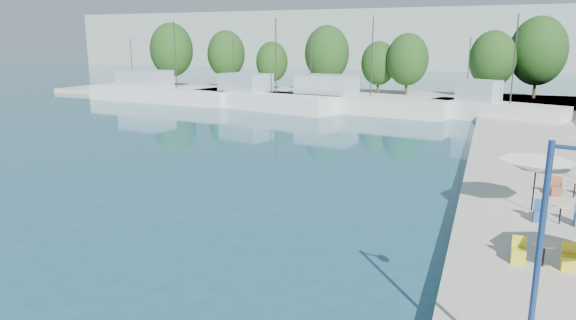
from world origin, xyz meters
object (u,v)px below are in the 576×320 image
at_px(trawler_02, 260,99).
at_px(trawler_03, 348,101).
at_px(trawler_01, 161,93).
at_px(street_lamp, 562,223).
at_px(umbrella_white, 536,166).
at_px(trawler_04, 493,110).

bearing_deg(trawler_02, trawler_03, 23.48).
xyz_separation_m(trawler_01, street_lamp, (40.11, -44.51, 3.02)).
distance_m(trawler_03, street_lamp, 46.59).
xyz_separation_m(trawler_02, trawler_03, (9.86, 1.14, -0.00)).
distance_m(trawler_01, trawler_02, 14.76).
height_order(trawler_03, street_lamp, trawler_03).
distance_m(trawler_03, umbrella_white, 35.62).
distance_m(trawler_02, umbrella_white, 40.17).
bearing_deg(umbrella_white, trawler_01, 141.43).
bearing_deg(trawler_04, trawler_03, -164.37).
xyz_separation_m(trawler_04, street_lamp, (1.00, -41.76, 3.01)).
relative_size(trawler_02, trawler_03, 0.89).
xyz_separation_m(trawler_01, umbrella_white, (40.67, -32.43, 1.40)).
relative_size(trawler_02, street_lamp, 3.75).
xyz_separation_m(trawler_04, umbrella_white, (1.56, -29.67, 1.39)).
height_order(trawler_02, umbrella_white, trawler_02).
height_order(trawler_03, trawler_04, same).
bearing_deg(trawler_04, street_lamp, -65.10).
height_order(trawler_02, trawler_03, same).
height_order(umbrella_white, street_lamp, street_lamp).
xyz_separation_m(trawler_02, trawler_04, (24.47, -0.89, 0.00)).
bearing_deg(trawler_03, trawler_02, -163.94).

